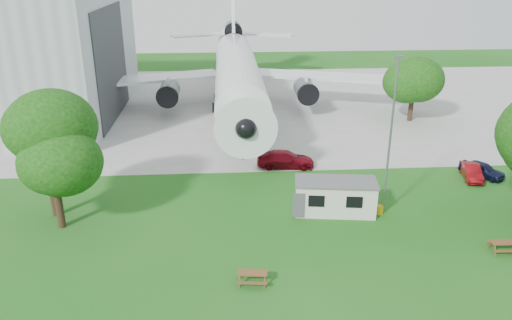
{
  "coord_description": "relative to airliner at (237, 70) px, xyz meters",
  "views": [
    {
      "loc": [
        -3.81,
        -27.2,
        18.12
      ],
      "look_at": [
        -1.44,
        8.0,
        4.0
      ],
      "focal_mm": 35.0,
      "sensor_mm": 36.0,
      "label": 1
    }
  ],
  "objects": [
    {
      "name": "picnic_east",
      "position": [
        16.63,
        -35.5,
        -5.27
      ],
      "size": [
        1.87,
        1.58,
        0.76
      ],
      "primitive_type": null,
      "rotation": [
        0.0,
        0.0,
        -0.05
      ],
      "color": "brown",
      "rests_on": "ground"
    },
    {
      "name": "tree_west_big",
      "position": [
        -14.81,
        -28.16,
        1.59
      ],
      "size": [
        7.21,
        7.21,
        10.48
      ],
      "color": "#382619",
      "rests_on": "ground"
    },
    {
      "name": "picnic_west",
      "position": [
        -0.33,
        -37.86,
        -5.27
      ],
      "size": [
        1.96,
        1.7,
        0.76
      ],
      "primitive_type": null,
      "rotation": [
        0.0,
        0.0,
        -0.12
      ],
      "color": "brown",
      "rests_on": "ground"
    },
    {
      "name": "concrete_apron",
      "position": [
        2.0,
        2.14,
        -5.25
      ],
      "size": [
        120.0,
        46.0,
        0.03
      ],
      "primitive_type": "cube",
      "color": "#B7B7B2",
      "rests_on": "ground"
    },
    {
      "name": "car_ne_sedan",
      "position": [
        20.08,
        -23.62,
        -4.62
      ],
      "size": [
        2.21,
        4.12,
        1.29
      ],
      "primitive_type": "imported",
      "rotation": [
        0.0,
        0.0,
        -0.23
      ],
      "color": "maroon",
      "rests_on": "ground"
    },
    {
      "name": "lamp_mast",
      "position": [
        10.2,
        -29.66,
        0.73
      ],
      "size": [
        0.16,
        0.16,
        12.0
      ],
      "primitive_type": "cylinder",
      "color": "slate",
      "rests_on": "ground"
    },
    {
      "name": "car_apron_van",
      "position": [
        3.88,
        -19.85,
        -4.49
      ],
      "size": [
        5.54,
        2.68,
        1.55
      ],
      "primitive_type": "imported",
      "rotation": [
        0.0,
        0.0,
        1.48
      ],
      "color": "maroon",
      "rests_on": "ground"
    },
    {
      "name": "airliner",
      "position": [
        0.0,
        0.0,
        0.0
      ],
      "size": [
        46.36,
        47.73,
        17.69
      ],
      "color": "white",
      "rests_on": "ground"
    },
    {
      "name": "ground",
      "position": [
        2.0,
        -35.86,
        -5.27
      ],
      "size": [
        160.0,
        160.0,
        0.0
      ],
      "primitive_type": "plane",
      "color": "#2F7024"
    },
    {
      "name": "tree_west_small",
      "position": [
        -13.83,
        -30.06,
        -0.25
      ],
      "size": [
        5.92,
        5.92,
        8.0
      ],
      "color": "#382619",
      "rests_on": "ground"
    },
    {
      "name": "site_cabin",
      "position": [
        6.58,
        -29.09,
        -3.96
      ],
      "size": [
        6.9,
        3.49,
        2.62
      ],
      "color": "silver",
      "rests_on": "ground"
    },
    {
      "name": "tree_far_apron",
      "position": [
        20.76,
        -6.23,
        -0.67
      ],
      "size": [
        6.34,
        6.34,
        7.78
      ],
      "color": "#382619",
      "rests_on": "ground"
    },
    {
      "name": "car_ne_hatch",
      "position": [
        21.25,
        -23.25,
        -4.6
      ],
      "size": [
        3.69,
        4.06,
        1.34
      ],
      "primitive_type": "imported",
      "rotation": [
        0.0,
        0.0,
        0.68
      ],
      "color": "black",
      "rests_on": "ground"
    }
  ]
}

